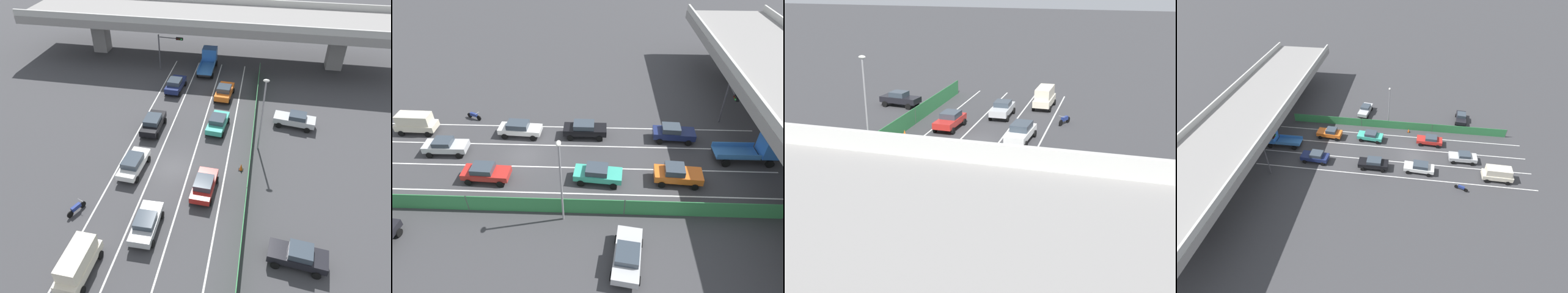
% 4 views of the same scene
% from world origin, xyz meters
% --- Properties ---
extents(ground_plane, '(300.00, 300.00, 0.00)m').
position_xyz_m(ground_plane, '(0.00, 0.00, 0.00)').
color(ground_plane, '#38383A').
extents(lane_line_left_edge, '(0.14, 42.53, 0.01)m').
position_xyz_m(lane_line_left_edge, '(-5.15, 3.27, 0.00)').
color(lane_line_left_edge, silver).
rests_on(lane_line_left_edge, ground).
extents(lane_line_mid_left, '(0.14, 42.53, 0.01)m').
position_xyz_m(lane_line_mid_left, '(-1.72, 3.27, 0.00)').
color(lane_line_mid_left, silver).
rests_on(lane_line_mid_left, ground).
extents(lane_line_mid_right, '(0.14, 42.53, 0.01)m').
position_xyz_m(lane_line_mid_right, '(1.72, 3.27, 0.00)').
color(lane_line_mid_right, silver).
rests_on(lane_line_mid_right, ground).
extents(lane_line_right_edge, '(0.14, 42.53, 0.01)m').
position_xyz_m(lane_line_right_edge, '(5.15, 3.27, 0.00)').
color(lane_line_right_edge, silver).
rests_on(lane_line_right_edge, ground).
extents(elevated_overpass, '(55.56, 11.83, 7.55)m').
position_xyz_m(elevated_overpass, '(0.00, 26.53, 5.92)').
color(elevated_overpass, gray).
rests_on(elevated_overpass, ground).
extents(green_fence, '(0.10, 38.63, 1.61)m').
position_xyz_m(green_fence, '(7.32, 3.27, 0.81)').
color(green_fence, '#338447').
rests_on(green_fence, ground).
extents(car_sedan_silver, '(2.00, 4.32, 1.60)m').
position_xyz_m(car_sedan_silver, '(-0.14, -7.82, 0.88)').
color(car_sedan_silver, '#B7BABC').
rests_on(car_sedan_silver, ground).
extents(car_taxi_orange, '(2.30, 4.38, 1.75)m').
position_xyz_m(car_taxi_orange, '(3.27, 14.62, 0.94)').
color(car_taxi_orange, orange).
rests_on(car_taxi_orange, ground).
extents(car_taxi_teal, '(2.34, 4.47, 1.61)m').
position_xyz_m(car_taxi_teal, '(3.41, 7.48, 0.89)').
color(car_taxi_teal, teal).
rests_on(car_taxi_teal, ground).
extents(car_sedan_black, '(2.04, 4.59, 1.68)m').
position_xyz_m(car_sedan_black, '(-3.53, 6.01, 0.94)').
color(car_sedan_black, black).
rests_on(car_sedan_black, ground).
extents(car_van_cream, '(2.04, 4.36, 2.27)m').
position_xyz_m(car_van_cream, '(-3.65, -12.36, 1.27)').
color(car_van_cream, beige).
rests_on(car_van_cream, ground).
extents(car_sedan_navy, '(2.21, 4.43, 1.72)m').
position_xyz_m(car_sedan_navy, '(-3.20, 15.34, 0.94)').
color(car_sedan_navy, navy).
rests_on(car_sedan_navy, ground).
extents(car_sedan_red, '(2.13, 4.35, 1.58)m').
position_xyz_m(car_sedan_red, '(3.61, -2.70, 0.88)').
color(car_sedan_red, red).
rests_on(car_sedan_red, ground).
extents(car_sedan_white, '(2.19, 4.64, 1.62)m').
position_xyz_m(car_sedan_white, '(-3.45, -1.00, 0.90)').
color(car_sedan_white, white).
rests_on(car_sedan_white, ground).
extents(flatbed_truck_blue, '(2.33, 6.13, 2.69)m').
position_xyz_m(flatbed_truck_blue, '(-0.05, 23.02, 1.37)').
color(flatbed_truck_blue, black).
rests_on(flatbed_truck_blue, ground).
extents(motorcycle, '(0.94, 1.83, 0.93)m').
position_xyz_m(motorcycle, '(-6.48, -7.00, 0.46)').
color(motorcycle, black).
rests_on(motorcycle, ground).
extents(parked_sedan_dark, '(4.39, 2.36, 1.62)m').
position_xyz_m(parked_sedan_dark, '(11.45, -8.70, 0.89)').
color(parked_sedan_dark, black).
rests_on(parked_sedan_dark, ground).
extents(parked_wagon_silver, '(4.71, 2.57, 1.61)m').
position_xyz_m(parked_wagon_silver, '(11.79, 9.67, 0.89)').
color(parked_wagon_silver, '#B2B5B7').
rests_on(parked_wagon_silver, ground).
extents(traffic_light, '(3.59, 0.58, 5.09)m').
position_xyz_m(traffic_light, '(-5.60, 21.21, 3.65)').
color(traffic_light, '#47474C').
rests_on(traffic_light, ground).
extents(street_lamp, '(0.60, 0.36, 7.83)m').
position_xyz_m(street_lamp, '(8.00, 4.78, 4.70)').
color(street_lamp, gray).
rests_on(street_lamp, ground).
extents(traffic_cone, '(0.47, 0.47, 0.74)m').
position_xyz_m(traffic_cone, '(6.58, 0.95, 0.35)').
color(traffic_cone, orange).
rests_on(traffic_cone, ground).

